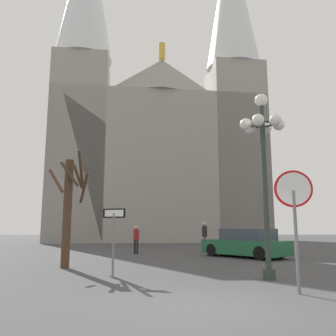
{
  "coord_description": "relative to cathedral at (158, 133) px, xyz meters",
  "views": [
    {
      "loc": [
        -1.08,
        -6.76,
        1.52
      ],
      "look_at": [
        -0.33,
        16.21,
        5.36
      ],
      "focal_mm": 37.46,
      "sensor_mm": 36.0,
      "label": 1
    }
  ],
  "objects": [
    {
      "name": "ground_plane",
      "position": [
        0.96,
        -31.08,
        -11.76
      ],
      "size": [
        120.0,
        120.0,
        0.0
      ],
      "primitive_type": "plane",
      "color": "#424244"
    },
    {
      "name": "cathedral",
      "position": [
        0.0,
        0.0,
        0.0
      ],
      "size": [
        22.93,
        14.66,
        37.22
      ],
      "color": "gray",
      "rests_on": "ground"
    },
    {
      "name": "stop_sign",
      "position": [
        3.15,
        -29.62,
        -9.73
      ],
      "size": [
        0.87,
        0.24,
        2.85
      ],
      "color": "slate",
      "rests_on": "ground"
    },
    {
      "name": "one_way_arrow_sign",
      "position": [
        -1.42,
        -26.94,
        -10.38
      ],
      "size": [
        0.71,
        0.25,
        2.06
      ],
      "color": "slate",
      "rests_on": "ground"
    },
    {
      "name": "street_lamp",
      "position": [
        3.16,
        -27.44,
        -7.86
      ],
      "size": [
        1.4,
        1.26,
        5.64
      ],
      "color": "#2D3833",
      "rests_on": "ground"
    },
    {
      "name": "bare_tree",
      "position": [
        -3.46,
        -24.39,
        -9.51
      ],
      "size": [
        1.65,
        1.64,
        4.39
      ],
      "color": "#473323",
      "rests_on": "ground"
    },
    {
      "name": "parked_car_near_green",
      "position": [
        4.36,
        -20.03,
        -11.1
      ],
      "size": [
        4.08,
        4.52,
        1.41
      ],
      "color": "#1E5B38",
      "rests_on": "ground"
    },
    {
      "name": "pedestrian_walking",
      "position": [
        -1.25,
        -17.82,
        -10.82
      ],
      "size": [
        0.32,
        0.32,
        1.58
      ],
      "color": "black",
      "rests_on": "ground"
    },
    {
      "name": "pedestrian_standing",
      "position": [
        2.9,
        -15.68,
        -10.67
      ],
      "size": [
        0.32,
        0.32,
        1.79
      ],
      "color": "maroon",
      "rests_on": "ground"
    }
  ]
}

